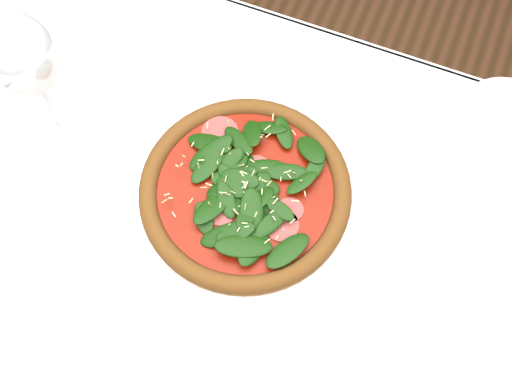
% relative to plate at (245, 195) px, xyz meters
% --- Properties ---
extents(ground, '(6.00, 6.00, 0.00)m').
position_rel_plate_xyz_m(ground, '(-0.01, -0.08, -0.76)').
color(ground, brown).
rests_on(ground, ground).
extents(dining_table, '(1.21, 0.81, 0.75)m').
position_rel_plate_xyz_m(dining_table, '(-0.01, -0.08, -0.11)').
color(dining_table, white).
rests_on(dining_table, ground).
extents(plate, '(0.33, 0.33, 0.01)m').
position_rel_plate_xyz_m(plate, '(0.00, 0.00, 0.00)').
color(plate, silver).
rests_on(plate, dining_table).
extents(pizza, '(0.37, 0.37, 0.04)m').
position_rel_plate_xyz_m(pizza, '(-0.00, -0.00, 0.02)').
color(pizza, '#9C6925').
rests_on(pizza, plate).
extents(wine_glass, '(0.09, 0.09, 0.22)m').
position_rel_plate_xyz_m(wine_glass, '(-0.29, 0.00, 0.15)').
color(wine_glass, silver).
rests_on(wine_glass, dining_table).
extents(saucer_far, '(0.15, 0.15, 0.01)m').
position_rel_plate_xyz_m(saucer_far, '(0.31, 0.26, -0.00)').
color(saucer_far, silver).
rests_on(saucer_far, dining_table).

